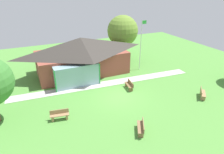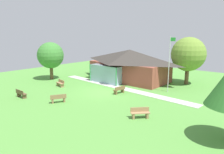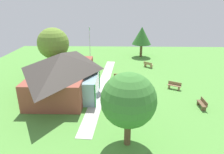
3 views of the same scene
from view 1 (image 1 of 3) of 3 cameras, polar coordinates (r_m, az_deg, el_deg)
name	(u,v)px [view 1 (image 1 of 3)]	position (r m, az deg, el deg)	size (l,w,h in m)	color
ground_plane	(118,96)	(19.69, 1.76, -5.40)	(44.00, 44.00, 0.00)	#54933D
pavilion	(81,55)	(24.28, -8.78, 6.18)	(11.43, 7.26, 4.35)	brown
footpath	(107,84)	(22.00, -1.56, -1.90)	(20.24, 1.30, 0.03)	#BCB7B2
flagpole	(141,43)	(24.94, 8.28, 9.54)	(0.64, 0.08, 6.27)	silver
bench_rear_near_path	(129,85)	(20.87, 4.98, -2.38)	(0.64, 1.55, 0.84)	brown
bench_mid_left	(60,115)	(16.85, -14.75, -10.49)	(1.55, 0.70, 0.84)	#9E7A51
bench_lawn_far_right	(202,94)	(21.15, 24.41, -4.32)	(1.35, 1.39, 0.84)	#9E7A51
bench_front_center	(141,128)	(15.25, 8.32, -14.10)	(1.10, 1.53, 0.84)	olive
tree_behind_pavilion_right	(123,31)	(29.24, 3.05, 13.00)	(4.38, 4.38, 6.13)	brown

